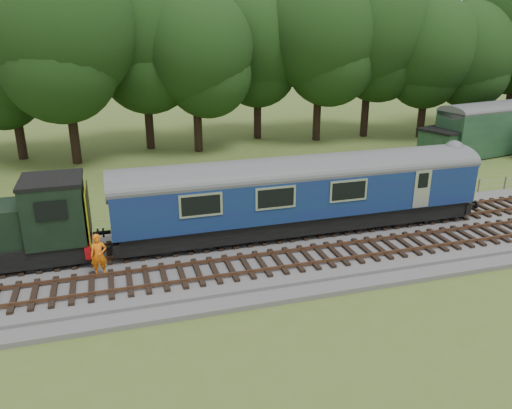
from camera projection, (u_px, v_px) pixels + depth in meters
name	position (u px, v px, depth m)	size (l,w,h in m)	color
ground	(295.00, 251.00, 23.57)	(120.00, 120.00, 0.00)	#4F6726
ballast	(295.00, 247.00, 23.51)	(70.00, 7.00, 0.35)	#4C4C4F
track_north	(285.00, 232.00, 24.69)	(67.20, 2.40, 0.21)	black
track_south	(308.00, 257.00, 21.98)	(67.20, 2.40, 0.21)	black
fence	(266.00, 218.00, 27.62)	(64.00, 0.12, 1.00)	#6B6054
tree_line	(205.00, 147.00, 43.39)	(70.00, 8.00, 18.00)	black
dmu_railcar	(302.00, 188.00, 24.16)	(18.05, 2.86, 3.88)	black
worker	(99.00, 255.00, 20.24)	(0.66, 0.43, 1.81)	orange
shed	(443.00, 144.00, 38.98)	(3.86, 3.86, 2.48)	#183621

